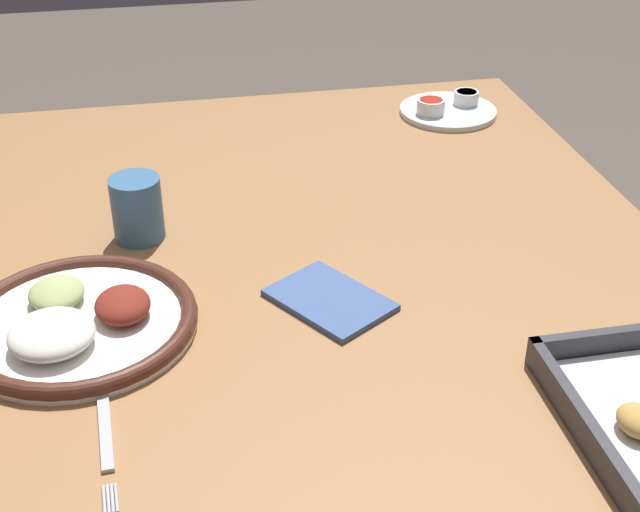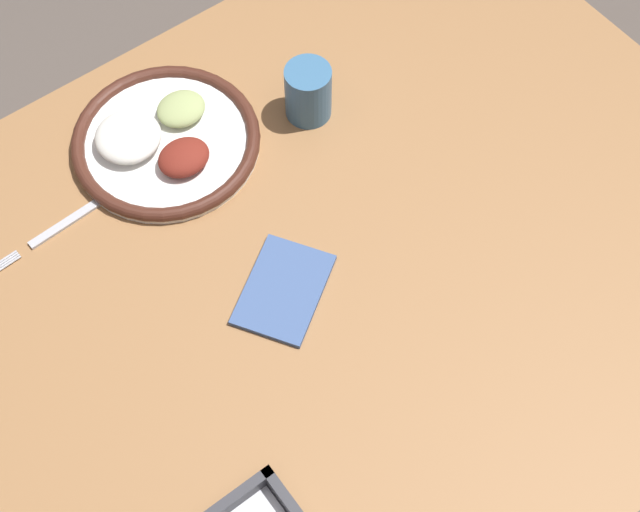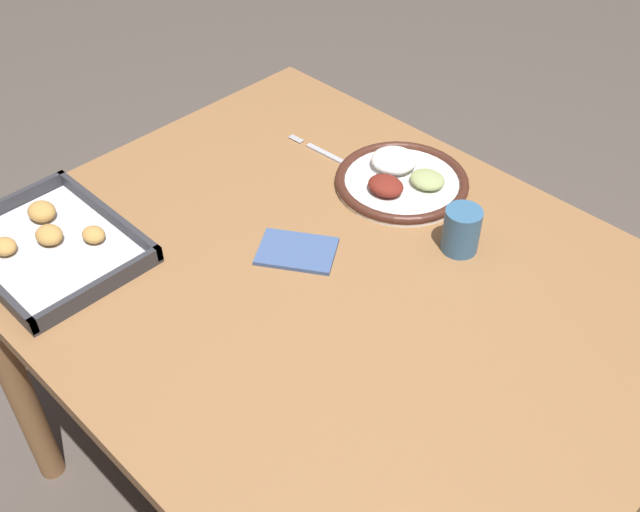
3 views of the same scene
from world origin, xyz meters
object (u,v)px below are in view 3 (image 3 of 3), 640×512
Objects in this scene: fork at (331,156)px; dinner_plate at (401,180)px; baking_tray at (48,243)px; napkin at (297,251)px; drinking_cup at (462,230)px.

dinner_plate is at bearing -172.99° from fork.
baking_tray reaches higher than napkin.
dinner_plate is at bearing -90.15° from napkin.
fork is 0.60m from baking_tray.
napkin is (-0.17, 0.26, 0.00)m from fork.
fork is 1.25× the size of napkin.
drinking_cup is 0.30m from napkin.
baking_tray reaches higher than fork.
fork is at bearing -6.81° from drinking_cup.
napkin is (-0.33, -0.31, -0.01)m from baking_tray.
napkin is at bearing 89.85° from dinner_plate.
drinking_cup is (-0.20, 0.07, 0.03)m from dinner_plate.
dinner_plate is 1.27× the size of fork.
baking_tray is 1.96× the size of napkin.
drinking_cup reaches higher than dinner_plate.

